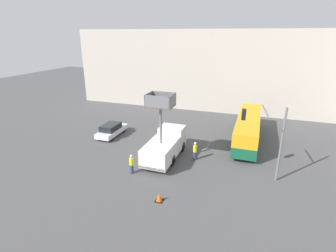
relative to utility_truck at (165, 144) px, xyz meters
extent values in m
plane|color=#4C4C4F|center=(0.01, 0.01, -1.53)|extent=(120.00, 120.00, 0.00)
cube|color=#BCB2A3|center=(0.01, 22.79, 4.67)|extent=(44.00, 10.00, 12.42)
cube|color=silver|center=(0.00, 2.18, 0.02)|extent=(2.51, 2.00, 2.16)
cube|color=silver|center=(0.00, -1.16, -0.23)|extent=(2.51, 4.67, 1.66)
cube|color=red|center=(0.00, -3.44, -0.91)|extent=(2.46, 0.10, 0.24)
cylinder|color=black|center=(-1.10, 2.18, -1.00)|extent=(0.30, 1.06, 1.06)
cylinder|color=black|center=(1.10, 2.18, -1.00)|extent=(0.30, 1.06, 1.06)
cylinder|color=black|center=(-1.10, -1.16, -1.00)|extent=(0.30, 1.06, 1.06)
cylinder|color=black|center=(1.10, -1.16, -1.00)|extent=(0.30, 1.06, 1.06)
cylinder|color=slate|center=(0.00, -1.16, 2.36)|extent=(0.24, 0.24, 3.53)
cube|color=brown|center=(0.00, -1.16, 4.18)|extent=(2.32, 1.85, 0.10)
cube|color=slate|center=(-1.12, -1.16, 4.76)|extent=(0.08, 1.85, 1.05)
cube|color=slate|center=(1.12, -1.16, 4.76)|extent=(0.08, 1.85, 1.05)
cube|color=slate|center=(0.00, -0.28, 4.76)|extent=(2.32, 0.08, 1.05)
cube|color=slate|center=(0.00, -2.04, 4.76)|extent=(2.32, 0.08, 1.05)
cube|color=#145638|center=(7.38, 7.41, -0.55)|extent=(2.40, 12.21, 1.12)
cube|color=orange|center=(7.38, 7.41, 0.69)|extent=(2.40, 12.21, 1.37)
cube|color=black|center=(7.38, 7.41, 0.49)|extent=(2.42, 11.72, 0.60)
cylinder|color=black|center=(6.33, 11.19, -1.04)|extent=(0.30, 0.99, 0.99)
cylinder|color=black|center=(8.43, 11.19, -1.04)|extent=(0.30, 0.99, 0.99)
cylinder|color=black|center=(6.33, 3.62, -1.04)|extent=(0.30, 0.99, 0.99)
cylinder|color=black|center=(8.43, 3.62, -1.04)|extent=(0.30, 0.99, 0.99)
cylinder|color=slate|center=(10.26, -0.78, 1.67)|extent=(0.18, 0.18, 6.40)
cylinder|color=slate|center=(8.71, -0.98, 4.56)|extent=(0.51, 3.13, 0.13)
cube|color=black|center=(7.15, -1.17, 4.11)|extent=(0.36, 0.36, 0.90)
sphere|color=red|center=(7.15, -1.17, 4.36)|extent=(0.20, 0.20, 0.20)
cylinder|color=navy|center=(-1.82, -3.71, -1.12)|extent=(0.32, 0.32, 0.82)
cylinder|color=yellow|center=(-1.82, -3.71, -0.39)|extent=(0.38, 0.38, 0.65)
sphere|color=tan|center=(-1.82, -3.71, 0.05)|extent=(0.22, 0.22, 0.22)
sphere|color=white|center=(-1.82, -3.71, 0.15)|extent=(0.23, 0.23, 0.23)
cylinder|color=navy|center=(2.84, 0.71, -1.11)|extent=(0.32, 0.32, 0.85)
cylinder|color=yellow|center=(2.84, 0.71, -0.34)|extent=(0.38, 0.38, 0.68)
sphere|color=tan|center=(2.84, 0.71, 0.11)|extent=(0.23, 0.23, 0.23)
sphere|color=white|center=(2.84, 0.71, 0.22)|extent=(0.24, 0.24, 0.24)
cube|color=black|center=(1.97, -6.76, -1.52)|extent=(0.59, 0.59, 0.03)
cone|color=#F25B0F|center=(1.97, -6.76, -1.19)|extent=(0.48, 0.48, 0.68)
cube|color=silver|center=(-8.25, 3.76, -0.98)|extent=(1.87, 4.74, 0.56)
cube|color=black|center=(-8.25, 3.52, -0.36)|extent=(1.65, 2.60, 0.68)
cylinder|color=black|center=(-9.06, 5.22, -1.21)|extent=(0.22, 0.64, 0.64)
cylinder|color=black|center=(-7.43, 5.22, -1.21)|extent=(0.22, 0.64, 0.64)
cylinder|color=black|center=(-9.06, 2.29, -1.21)|extent=(0.22, 0.64, 0.64)
cylinder|color=black|center=(-7.43, 2.29, -1.21)|extent=(0.22, 0.64, 0.64)
camera|label=1|loc=(8.04, -22.12, 10.25)|focal=28.00mm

